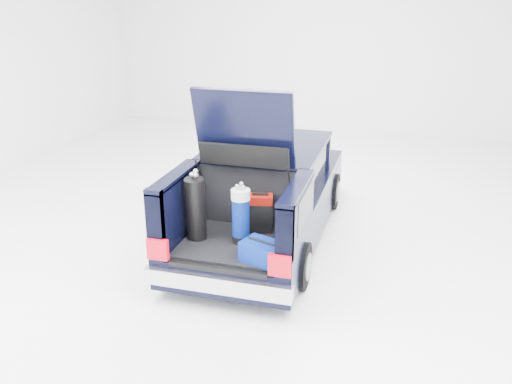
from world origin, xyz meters
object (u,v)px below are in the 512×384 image
(black_golf_bag, at_px, (196,209))
(blue_duffel, at_px, (264,252))
(blue_golf_bag, at_px, (241,215))
(car, at_px, (267,194))
(red_suitcase, at_px, (260,214))

(black_golf_bag, bearing_deg, blue_duffel, -29.67)
(black_golf_bag, relative_size, blue_golf_bag, 1.15)
(blue_duffel, bearing_deg, blue_golf_bag, 152.32)
(car, relative_size, black_golf_bag, 5.11)
(car, distance_m, red_suitcase, 1.23)
(blue_duffel, bearing_deg, black_golf_bag, 178.06)
(car, height_order, blue_golf_bag, car)
(blue_golf_bag, height_order, blue_duffel, blue_golf_bag)
(car, distance_m, blue_golf_bag, 1.59)
(red_suitcase, bearing_deg, blue_duffel, -84.02)
(car, xyz_separation_m, blue_duffel, (0.49, -2.00, 0.05))
(red_suitcase, relative_size, black_golf_bag, 0.59)
(car, height_order, blue_duffel, car)
(black_golf_bag, distance_m, blue_golf_bag, 0.58)
(car, bearing_deg, blue_golf_bag, -87.37)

